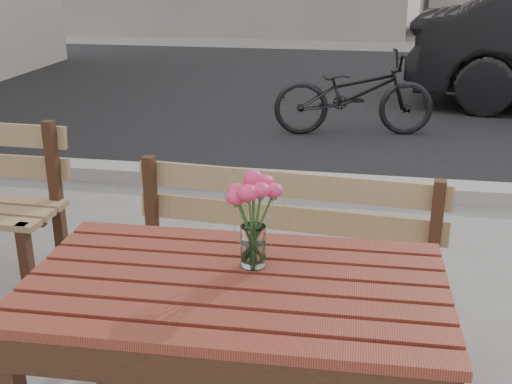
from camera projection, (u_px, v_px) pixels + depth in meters
The scene contains 5 objects.
street at pixel (336, 124), 6.91m from camera, with size 30.00×8.12×0.12m.
main_table at pixel (236, 317), 2.02m from camera, with size 1.32×0.79×0.80m.
main_bench at pixel (281, 243), 2.84m from camera, with size 1.46×0.54×0.89m.
main_vase at pixel (253, 208), 2.00m from camera, with size 0.18×0.18×0.32m.
bicycle at pixel (354, 93), 6.49m from camera, with size 0.56×1.62×0.85m, color black.
Camera 1 is at (0.34, -1.72, 1.74)m, focal length 45.00 mm.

